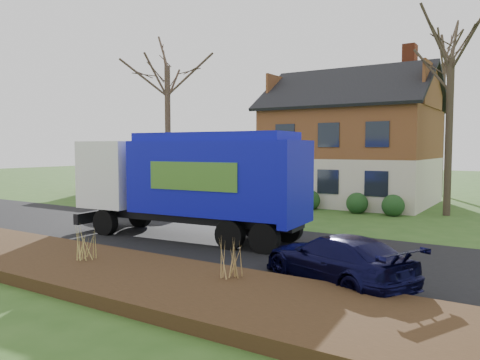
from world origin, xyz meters
The scene contains 13 objects.
ground centered at (0.00, 0.00, 0.00)m, with size 120.00×120.00×0.00m, color #2D501A.
road centered at (0.00, 0.00, 0.01)m, with size 80.00×7.00×0.02m, color black.
mulch_verge centered at (0.00, -5.30, 0.15)m, with size 80.00×3.50×0.30m, color black.
main_house centered at (1.49, 13.91, 4.03)m, with size 12.95×8.95×9.26m.
ranch_house centered at (-12.00, 13.00, 1.81)m, with size 9.80×8.20×3.70m.
garbage_truck centered at (0.90, -0.06, 2.22)m, with size 9.16×3.13×3.86m.
silver_sedan centered at (-4.97, 3.38, 0.75)m, with size 1.58×4.53×1.49m, color #B3B7BC.
navy_wagon centered at (7.43, -2.64, 0.61)m, with size 1.71×4.21×1.22m, color black.
tree_front_west centered at (-7.10, 7.74, 9.29)m, with size 3.79×3.79×11.28m.
tree_front_east centered at (7.78, 11.27, 8.85)m, with size 3.92×3.92×10.89m.
tree_back centered at (5.76, 21.49, 10.22)m, with size 3.87×3.87×12.26m.
grass_clump_mid centered at (1.27, -5.12, 0.76)m, with size 0.33×0.27×0.93m.
grass_clump_east centered at (5.57, -4.44, 0.79)m, with size 0.39×0.32×0.97m.
Camera 1 is at (11.50, -13.39, 3.34)m, focal length 35.00 mm.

